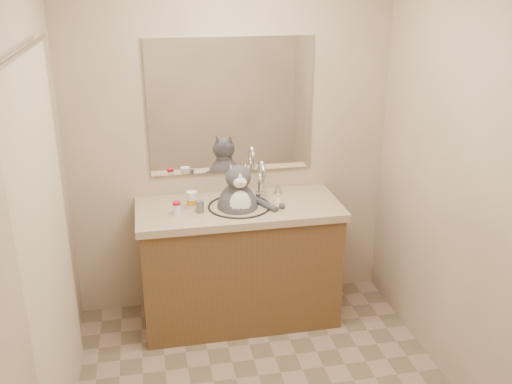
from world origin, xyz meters
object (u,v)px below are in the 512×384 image
at_px(cat, 238,205).
at_px(pill_bottle_redcap, 177,208).
at_px(pill_bottle_orange, 192,200).
at_px(grey_canister, 200,207).

relative_size(cat, pill_bottle_redcap, 6.16).
xyz_separation_m(cat, pill_bottle_orange, (-0.29, 0.04, 0.04)).
bearing_deg(pill_bottle_orange, cat, -7.97).
relative_size(pill_bottle_orange, grey_canister, 1.50).
height_order(cat, grey_canister, cat).
bearing_deg(pill_bottle_orange, grey_canister, -59.17).
bearing_deg(grey_canister, cat, 7.64).
bearing_deg(pill_bottle_redcap, pill_bottle_orange, 38.42).
distance_m(cat, pill_bottle_redcap, 0.40).
bearing_deg(pill_bottle_redcap, cat, 5.82).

